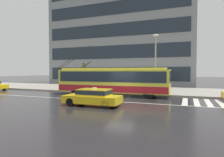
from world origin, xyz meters
TOP-DOWN VIEW (x-y plane):
  - ground_plane at (0.00, 0.00)m, footprint 160.00×160.00m
  - sidewalk_slab at (0.00, 9.02)m, footprint 80.00×10.00m
  - crosswalk_stripe_edge_near at (5.55, 1.01)m, footprint 0.44×4.40m
  - crosswalk_stripe_inner_a at (6.45, 1.01)m, footprint 0.44×4.40m
  - crosswalk_stripe_center at (7.35, 1.01)m, footprint 0.44×4.40m
  - crosswalk_stripe_inner_b at (8.25, 1.01)m, footprint 0.44×4.40m
  - lane_centre_line at (0.00, -1.20)m, footprint 72.00×0.14m
  - trolleybus at (-1.63, 2.42)m, footprint 12.55×2.85m
  - taxi_oncoming_near at (-0.83, -3.73)m, footprint 4.28×1.87m
  - bus_shelter at (-2.64, 6.35)m, footprint 3.85×1.79m
  - pedestrian_at_shelter at (2.26, 6.94)m, footprint 0.38×0.38m
  - pedestrian_approaching_curb at (-4.00, 4.74)m, footprint 1.15×1.15m
  - pedestrian_walking_past at (-5.07, 6.35)m, footprint 1.36×1.36m
  - street_lamp at (2.42, 4.92)m, footprint 0.60×0.32m
  - street_tree_bare at (-7.55, 6.85)m, footprint 1.33×1.14m
  - office_tower_corner_left at (-6.91, 21.76)m, footprint 27.99×12.14m

SIDE VIEW (x-z plane):
  - ground_plane at x=0.00m, z-range 0.00..0.00m
  - lane_centre_line at x=0.00m, z-range 0.00..0.01m
  - crosswalk_stripe_edge_near at x=5.55m, z-range 0.00..0.01m
  - crosswalk_stripe_inner_a at x=6.45m, z-range 0.00..0.01m
  - crosswalk_stripe_center at x=7.35m, z-range 0.00..0.01m
  - crosswalk_stripe_inner_b at x=8.25m, z-range 0.00..0.01m
  - sidewalk_slab at x=0.00m, z-range 0.00..0.14m
  - taxi_oncoming_near at x=-0.83m, z-range 0.01..1.40m
  - pedestrian_at_shelter at x=2.26m, z-range 0.29..1.95m
  - trolleybus at x=-1.63m, z-range -1.07..4.29m
  - pedestrian_walking_past at x=-5.07m, z-range 0.70..2.61m
  - pedestrian_approaching_curb at x=-4.00m, z-range 0.74..2.68m
  - bus_shelter at x=-2.64m, z-range 0.77..3.16m
  - street_tree_bare at x=-7.55m, z-range 0.24..4.07m
  - street_lamp at x=2.42m, z-range 0.75..7.22m
  - office_tower_corner_left at x=-6.91m, z-range 0.01..23.74m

